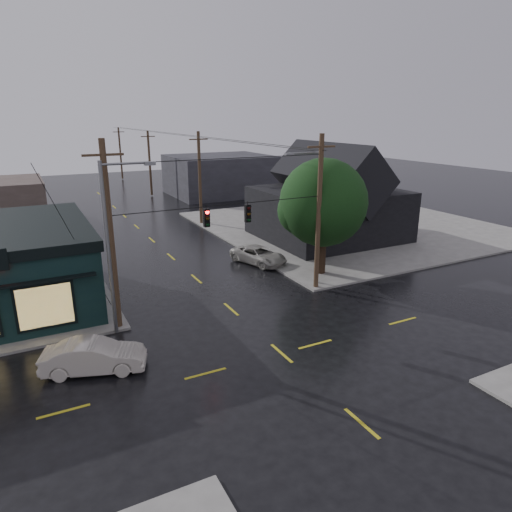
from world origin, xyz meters
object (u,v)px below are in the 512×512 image
utility_pole_nw (120,328)px  sedan_cream (94,356)px  corner_tree (323,203)px  utility_pole_ne (316,288)px  suv_silver (259,255)px

utility_pole_nw → sedan_cream: utility_pole_nw is taller
corner_tree → sedan_cream: bearing=-159.7°
utility_pole_nw → utility_pole_ne: (13.00, 0.00, 0.00)m
suv_silver → utility_pole_nw: bearing=-169.7°
corner_tree → utility_pole_nw: 16.02m
utility_pole_ne → sedan_cream: utility_pole_ne is taller
sedan_cream → utility_pole_ne: bearing=-56.3°
utility_pole_nw → suv_silver: size_ratio=2.10×
utility_pole_nw → sedan_cream: size_ratio=2.23×
sedan_cream → suv_silver: (14.04, 10.63, -0.08)m
utility_pole_nw → suv_silver: 13.86m
corner_tree → utility_pole_ne: corner_tree is taller
corner_tree → sedan_cream: corner_tree is taller
utility_pole_ne → sedan_cream: (-14.89, -3.98, 0.75)m
sedan_cream → suv_silver: 17.60m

